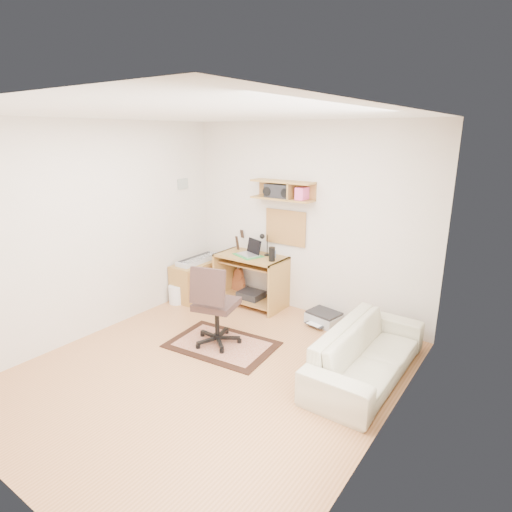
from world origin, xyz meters
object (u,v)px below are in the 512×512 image
Objects in this scene: cabinet at (199,279)px; sofa at (368,345)px; desk at (251,280)px; task_chair at (217,304)px; printer at (324,318)px.

cabinet is 3.04m from sofa.
desk is 1.28m from task_chair.
sofa is at bearing -33.00° from printer.
desk is at bearing 92.69° from task_chair.
cabinet is 2.15× the size of printer.
desk is 1.21m from printer.
printer is at bearing 1.11° from desk.
desk reaches higher than printer.
task_chair reaches higher than desk.
printer is (1.18, 0.02, -0.29)m from desk.
desk is at bearing 11.85° from cabinet.
desk is 0.56× the size of sofa.
desk reaches higher than cabinet.
task_chair is at bearing 102.13° from sofa.
printer is at bearing 42.57° from task_chair.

